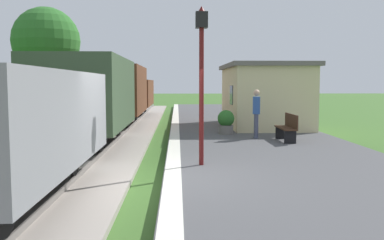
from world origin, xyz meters
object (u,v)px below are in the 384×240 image
object	(u,v)px
freight_train	(104,99)
tree_field_left	(46,41)
station_hut	(264,95)
person_waiting	(256,112)
bench_near_hut	(288,127)
potted_planter	(226,122)
lamp_post_near	(201,56)

from	to	relation	value
freight_train	tree_field_left	xyz separation A→B (m)	(-4.93, 8.93, 3.13)
station_hut	person_waiting	distance (m)	4.43
person_waiting	tree_field_left	xyz separation A→B (m)	(-10.60, 11.16, 3.50)
station_hut	tree_field_left	distance (m)	13.95
person_waiting	tree_field_left	distance (m)	15.79
person_waiting	tree_field_left	bearing A→B (deg)	-37.85
station_hut	bench_near_hut	world-z (taller)	station_hut
potted_planter	bench_near_hut	bearing A→B (deg)	-47.41
potted_planter	lamp_post_near	size ratio (longest dim) A/B	0.25
station_hut	lamp_post_near	world-z (taller)	lamp_post_near
potted_planter	freight_train	bearing A→B (deg)	168.04
freight_train	bench_near_hut	world-z (taller)	freight_train
freight_train	person_waiting	distance (m)	6.10
freight_train	station_hut	distance (m)	7.09
potted_planter	tree_field_left	world-z (taller)	tree_field_left
potted_planter	tree_field_left	distance (m)	14.42
freight_train	person_waiting	xyz separation A→B (m)	(5.66, -2.24, -0.37)
bench_near_hut	tree_field_left	xyz separation A→B (m)	(-11.52, 11.93, 3.97)
person_waiting	lamp_post_near	bearing A→B (deg)	73.93
lamp_post_near	tree_field_left	bearing A→B (deg)	117.78
potted_planter	station_hut	bearing A→B (deg)	55.75
freight_train	bench_near_hut	distance (m)	7.28
freight_train	potted_planter	size ratio (longest dim) A/B	28.38
freight_train	lamp_post_near	world-z (taller)	lamp_post_near
station_hut	potted_planter	distance (m)	3.77
station_hut	tree_field_left	world-z (taller)	tree_field_left
person_waiting	lamp_post_near	size ratio (longest dim) A/B	0.46
station_hut	freight_train	bearing A→B (deg)	-163.49
station_hut	lamp_post_near	bearing A→B (deg)	-110.26
person_waiting	potted_planter	distance (m)	1.61
bench_near_hut	lamp_post_near	world-z (taller)	lamp_post_near
freight_train	tree_field_left	bearing A→B (deg)	118.93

